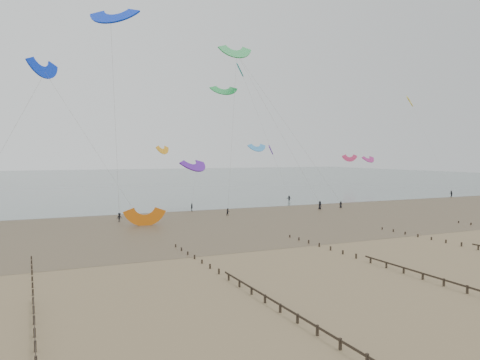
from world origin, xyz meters
The scene contains 7 objects.
ground centered at (0.00, 0.00, 0.00)m, with size 500.00×500.00×0.00m, color brown.
sea_and_shore centered at (-4.08, 34.40, 0.01)m, with size 500.00×665.00×0.03m.
groynes centered at (4.00, -19.05, 0.47)m, with size 72.16×50.16×1.00m.
kitesurfer_lead centered at (-12.62, 46.02, 0.88)m, with size 0.64×0.42×1.76m, color black.
kitesurfers centered at (22.56, 46.93, 0.86)m, with size 126.31×20.42×1.89m.
grounded_kite centered at (-13.39, 32.98, 0.00)m, with size 6.17×3.23×4.70m, color orange, non-canonical shape.
kites_airborne centered at (-14.20, 86.27, 22.12)m, with size 252.13×108.67×37.87m.
Camera 1 is at (-32.20, -49.09, 12.68)m, focal length 35.00 mm.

